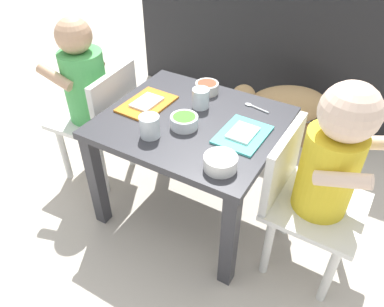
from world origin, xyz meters
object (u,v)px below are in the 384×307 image
object	(u,v)px
dog	(283,105)
spoon_by_left_tray	(254,107)
dining_table	(192,137)
seated_child_left	(88,87)
food_tray_left	(147,104)
seated_child_right	(327,165)
water_cup_right	(201,99)
veggie_bowl_far	(220,162)
food_tray_right	(243,134)
water_cup_left	(150,128)
veggie_bowl_near	(207,87)
cereal_bowl_right_side	(185,122)

from	to	relation	value
dog	spoon_by_left_tray	distance (m)	0.49
dining_table	seated_child_left	size ratio (longest dim) A/B	0.86
food_tray_left	spoon_by_left_tray	xyz separation A→B (m)	(0.34, 0.18, -0.00)
seated_child_right	water_cup_right	size ratio (longest dim) A/B	10.10
dog	water_cup_right	size ratio (longest dim) A/B	6.44
seated_child_left	food_tray_left	world-z (taller)	seated_child_left
water_cup_right	dog	bearing A→B (deg)	73.71
seated_child_left	food_tray_left	distance (m)	0.27
spoon_by_left_tray	dining_table	bearing A→B (deg)	-130.87
veggie_bowl_far	spoon_by_left_tray	xyz separation A→B (m)	(-0.04, 0.35, -0.02)
seated_child_right	veggie_bowl_far	size ratio (longest dim) A/B	7.23
dog	veggie_bowl_far	size ratio (longest dim) A/B	4.61
water_cup_right	spoon_by_left_tray	size ratio (longest dim) A/B	0.70
seated_child_left	food_tray_right	distance (m)	0.64
seated_child_left	seated_child_right	xyz separation A→B (m)	(0.92, -0.03, 0.02)
seated_child_left	water_cup_left	size ratio (longest dim) A/B	9.58
veggie_bowl_near	veggie_bowl_far	world-z (taller)	veggie_bowl_far
veggie_bowl_far	food_tray_right	bearing A→B (deg)	93.00
food_tray_right	water_cup_right	world-z (taller)	water_cup_right
food_tray_left	water_cup_left	size ratio (longest dim) A/B	2.84
dog	cereal_bowl_right_side	size ratio (longest dim) A/B	4.91
seated_child_left	veggie_bowl_near	xyz separation A→B (m)	(0.41, 0.20, 0.02)
water_cup_left	cereal_bowl_right_side	xyz separation A→B (m)	(0.07, 0.10, -0.01)
food_tray_left	veggie_bowl_far	size ratio (longest dim) A/B	2.10
water_cup_right	veggie_bowl_near	distance (m)	0.11
food_tray_right	veggie_bowl_near	world-z (taller)	veggie_bowl_near
seated_child_right	veggie_bowl_far	distance (m)	0.30
cereal_bowl_right_side	dog	bearing A→B (deg)	78.50
seated_child_left	water_cup_left	distance (m)	0.41
water_cup_right	veggie_bowl_far	bearing A→B (deg)	-51.23
food_tray_right	water_cup_left	xyz separation A→B (m)	(-0.25, -0.15, 0.03)
dining_table	veggie_bowl_far	size ratio (longest dim) A/B	6.08
water_cup_left	veggie_bowl_near	bearing A→B (deg)	85.97
cereal_bowl_right_side	spoon_by_left_tray	distance (m)	0.27
seated_child_left	veggie_bowl_far	size ratio (longest dim) A/B	7.09
food_tray_left	spoon_by_left_tray	bearing A→B (deg)	27.62
water_cup_right	spoon_by_left_tray	xyz separation A→B (m)	(0.17, 0.09, -0.03)
food_tray_right	cereal_bowl_right_side	distance (m)	0.19
water_cup_right	spoon_by_left_tray	world-z (taller)	water_cup_right
cereal_bowl_right_side	seated_child_right	bearing A→B (deg)	1.39
cereal_bowl_right_side	veggie_bowl_far	xyz separation A→B (m)	(0.19, -0.13, 0.00)
seated_child_right	veggie_bowl_near	size ratio (longest dim) A/B	8.08
cereal_bowl_right_side	spoon_by_left_tray	xyz separation A→B (m)	(0.15, 0.23, -0.02)
seated_child_right	water_cup_left	world-z (taller)	seated_child_right
veggie_bowl_far	spoon_by_left_tray	world-z (taller)	veggie_bowl_far
cereal_bowl_right_side	food_tray_right	bearing A→B (deg)	15.09
veggie_bowl_far	dining_table	bearing A→B (deg)	137.98
veggie_bowl_near	dining_table	bearing A→B (deg)	-76.72
dog	food_tray_left	world-z (taller)	food_tray_left
dining_table	water_cup_right	distance (m)	0.13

